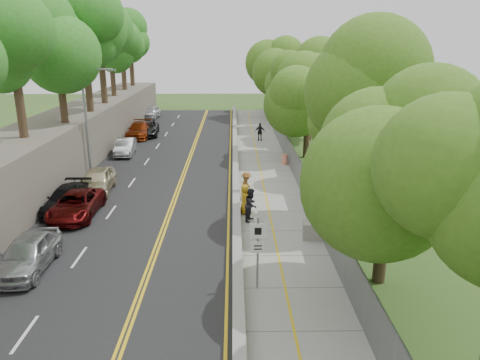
% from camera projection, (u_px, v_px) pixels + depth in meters
% --- Properties ---
extents(ground, '(140.00, 140.00, 0.00)m').
position_uv_depth(ground, '(232.00, 257.00, 22.12)').
color(ground, '#33511E').
rests_on(ground, ground).
extents(road, '(11.20, 66.00, 0.04)m').
position_uv_depth(road, '(163.00, 171.00, 36.40)').
color(road, black).
rests_on(road, ground).
extents(sidewalk, '(4.20, 66.00, 0.05)m').
position_uv_depth(sidewalk, '(265.00, 171.00, 36.52)').
color(sidewalk, gray).
rests_on(sidewalk, ground).
extents(jersey_barrier, '(0.42, 66.00, 0.60)m').
position_uv_depth(jersey_barrier, '(235.00, 168.00, 36.40)').
color(jersey_barrier, '#C0E81A').
rests_on(jersey_barrier, ground).
extents(rock_embankment, '(5.00, 66.00, 4.00)m').
position_uv_depth(rock_embankment, '(56.00, 147.00, 35.72)').
color(rock_embankment, '#595147').
rests_on(rock_embankment, ground).
extents(chainlink_fence, '(0.04, 66.00, 2.00)m').
position_uv_depth(chainlink_fence, '(292.00, 159.00, 36.26)').
color(chainlink_fence, slate).
rests_on(chainlink_fence, ground).
extents(trees_embankment, '(6.40, 66.00, 13.00)m').
position_uv_depth(trees_embankment, '(49.00, 30.00, 33.28)').
color(trees_embankment, '#378926').
rests_on(trees_embankment, rock_embankment).
extents(trees_fenceside, '(7.00, 66.00, 14.00)m').
position_uv_depth(trees_fenceside, '(326.00, 80.00, 34.57)').
color(trees_fenceside, '#4D7F22').
rests_on(trees_fenceside, ground).
extents(streetlight, '(2.52, 0.22, 8.00)m').
position_uv_depth(streetlight, '(89.00, 114.00, 34.04)').
color(streetlight, gray).
rests_on(streetlight, ground).
extents(signpost, '(0.62, 0.09, 3.10)m').
position_uv_depth(signpost, '(258.00, 246.00, 18.69)').
color(signpost, gray).
rests_on(signpost, sidewalk).
extents(construction_barrel, '(0.50, 0.50, 0.82)m').
position_uv_depth(construction_barrel, '(285.00, 159.00, 38.34)').
color(construction_barrel, red).
rests_on(construction_barrel, sidewalk).
extents(concrete_block, '(1.40, 1.11, 0.86)m').
position_uv_depth(concrete_block, '(315.00, 230.00, 24.03)').
color(concrete_block, gray).
rests_on(concrete_block, sidewalk).
extents(car_0, '(1.92, 4.62, 1.57)m').
position_uv_depth(car_0, '(28.00, 254.00, 20.60)').
color(car_0, '#9F9FA3').
rests_on(car_0, road).
extents(car_2, '(2.38, 5.09, 1.41)m').
position_uv_depth(car_2, '(76.00, 205.00, 26.93)').
color(car_2, '#500A0A').
rests_on(car_2, road).
extents(car_3, '(2.00, 4.82, 1.39)m').
position_uv_depth(car_3, '(67.00, 199.00, 27.93)').
color(car_3, black).
rests_on(car_3, road).
extents(car_4, '(2.22, 4.86, 1.62)m').
position_uv_depth(car_4, '(97.00, 181.00, 31.17)').
color(car_4, '#C6B692').
rests_on(car_4, road).
extents(car_5, '(1.80, 4.39, 1.42)m').
position_uv_depth(car_5, '(125.00, 147.00, 41.43)').
color(car_5, '#9C9EA3').
rests_on(car_5, road).
extents(car_6, '(2.98, 5.59, 1.50)m').
position_uv_depth(car_6, '(146.00, 129.00, 49.78)').
color(car_6, black).
rests_on(car_6, road).
extents(car_7, '(2.41, 5.51, 1.57)m').
position_uv_depth(car_7, '(139.00, 130.00, 48.76)').
color(car_7, maroon).
rests_on(car_7, road).
extents(car_8, '(2.19, 4.86, 1.62)m').
position_uv_depth(car_8, '(151.00, 112.00, 60.53)').
color(car_8, silver).
rests_on(car_8, road).
extents(painter_0, '(0.66, 0.93, 1.78)m').
position_uv_depth(painter_0, '(245.00, 199.00, 27.26)').
color(painter_0, '#BC8718').
rests_on(painter_0, sidewalk).
extents(painter_1, '(0.58, 0.69, 1.61)m').
position_uv_depth(painter_1, '(257.00, 226.00, 23.57)').
color(painter_1, silver).
rests_on(painter_1, sidewalk).
extents(painter_2, '(1.01, 1.12, 1.89)m').
position_uv_depth(painter_2, '(251.00, 205.00, 26.19)').
color(painter_2, black).
rests_on(painter_2, sidewalk).
extents(painter_3, '(1.02, 1.33, 1.81)m').
position_uv_depth(painter_3, '(246.00, 186.00, 29.69)').
color(painter_3, brown).
rests_on(painter_3, sidewalk).
extents(person_far, '(1.10, 0.59, 1.79)m').
position_uv_depth(person_far, '(260.00, 132.00, 47.11)').
color(person_far, black).
rests_on(person_far, sidewalk).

